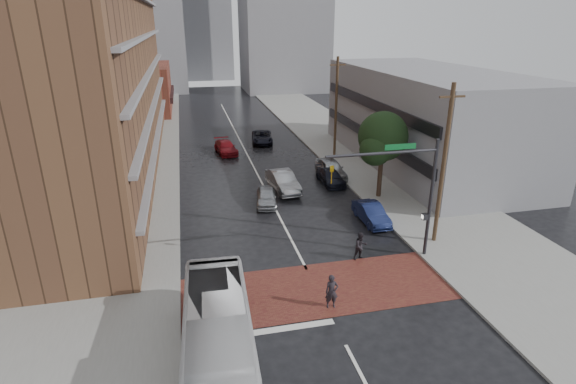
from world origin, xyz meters
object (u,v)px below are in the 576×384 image
pedestrian_a (332,292)px  pedestrian_b (361,246)px  car_travel_b (283,181)px  car_travel_a (266,197)px  car_travel_c (226,147)px  car_parked_far (331,169)px  transit_bus (219,356)px  car_parked_near (371,213)px  suv_travel (262,137)px  car_parked_mid (331,177)px

pedestrian_a → pedestrian_b: size_ratio=1.04×
car_travel_b → car_travel_a: bearing=-131.1°
car_travel_c → car_parked_far: bearing=-57.4°
transit_bus → pedestrian_b: size_ratio=6.48×
car_parked_near → car_parked_far: size_ratio=0.85×
pedestrian_a → car_parked_near: pedestrian_a is taller
car_travel_b → suv_travel: 15.80m
car_travel_b → car_parked_mid: size_ratio=1.19×
transit_bus → pedestrian_b: bearing=45.3°
car_parked_near → car_parked_mid: (-0.28, 8.28, -0.07)m
car_parked_mid → pedestrian_a: bearing=-108.8°
car_travel_a → suv_travel: size_ratio=0.77×
car_travel_b → suv_travel: car_travel_b is taller
transit_bus → car_travel_b: size_ratio=2.24×
car_travel_b → car_travel_c: car_travel_b is taller
transit_bus → car_travel_c: transit_bus is taller
transit_bus → suv_travel: 37.08m
car_travel_b → suv_travel: size_ratio=1.01×
pedestrian_a → suv_travel: (2.12, 32.16, -0.20)m
car_travel_a → car_parked_mid: bearing=38.6°
pedestrian_a → car_travel_b: (1.15, 16.39, -0.07)m
transit_bus → pedestrian_b: 12.16m
car_parked_mid → car_travel_b: bearing=-170.7°
car_parked_near → car_travel_a: bearing=142.9°
transit_bus → pedestrian_b: transit_bus is taller
suv_travel → pedestrian_b: bearing=-80.4°
pedestrian_b → car_travel_b: size_ratio=0.34×
pedestrian_b → car_parked_mid: 13.22m
pedestrian_a → car_parked_near: 10.64m
transit_bus → car_parked_mid: size_ratio=2.65×
pedestrian_a → pedestrian_b: (3.17, 4.19, -0.03)m
pedestrian_a → suv_travel: bearing=91.4°
pedestrian_a → car_parked_near: (5.81, 8.91, -0.21)m
transit_bus → car_travel_c: (3.37, 32.75, -0.88)m
pedestrian_b → car_parked_far: (2.89, 14.58, -0.04)m
car_travel_a → car_parked_mid: car_travel_a is taller
transit_bus → car_parked_mid: transit_bus is taller
pedestrian_a → pedestrian_b: 5.25m
suv_travel → car_parked_near: suv_travel is taller
car_travel_a → car_travel_c: size_ratio=0.83×
car_parked_far → car_travel_b: bearing=-155.1°
car_travel_b → car_parked_near: car_travel_b is taller
car_travel_b → car_parked_near: 8.82m
transit_bus → car_parked_mid: (11.28, 21.25, -0.94)m
transit_bus → pedestrian_a: transit_bus is taller
car_travel_a → car_travel_c: bearing=106.0°
transit_bus → car_parked_far: size_ratio=2.31×
car_travel_a → car_travel_c: car_travel_c is taller
pedestrian_b → suv_travel: 27.99m
car_travel_c → car_parked_far: (8.43, -9.93, 0.16)m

